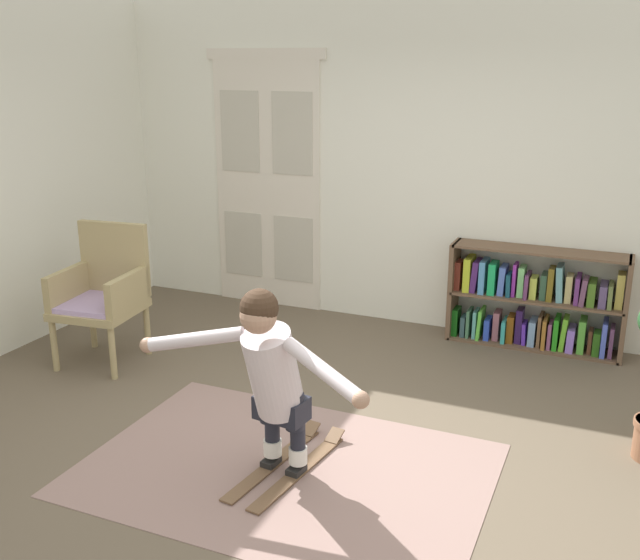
# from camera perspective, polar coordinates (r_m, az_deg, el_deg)

# --- Properties ---
(ground_plane) EXTENTS (7.20, 7.20, 0.00)m
(ground_plane) POSITION_cam_1_polar(r_m,az_deg,el_deg) (4.67, -1.34, -13.42)
(ground_plane) COLOR brown
(back_wall) EXTENTS (6.00, 0.10, 2.90)m
(back_wall) POSITION_cam_1_polar(r_m,az_deg,el_deg) (6.54, 8.21, 8.78)
(back_wall) COLOR silver
(back_wall) RESTS_ON ground
(double_door) EXTENTS (1.22, 0.05, 2.45)m
(double_door) POSITION_cam_1_polar(r_m,az_deg,el_deg) (7.08, -4.12, 7.71)
(double_door) COLOR beige
(double_door) RESTS_ON ground
(rug) EXTENTS (2.38, 1.65, 0.01)m
(rug) POSITION_cam_1_polar(r_m,az_deg,el_deg) (4.51, -2.72, -14.55)
(rug) COLOR gray
(rug) RESTS_ON ground
(bookshelf) EXTENTS (1.44, 0.30, 0.85)m
(bookshelf) POSITION_cam_1_polar(r_m,az_deg,el_deg) (6.39, 16.46, -1.76)
(bookshelf) COLOR brown
(bookshelf) RESTS_ON ground
(wicker_chair) EXTENTS (0.66, 0.66, 1.10)m
(wicker_chair) POSITION_cam_1_polar(r_m,az_deg,el_deg) (6.07, -16.57, -0.81)
(wicker_chair) COLOR tan
(wicker_chair) RESTS_ON ground
(skis_pair) EXTENTS (0.39, 0.99, 0.07)m
(skis_pair) POSITION_cam_1_polar(r_m,az_deg,el_deg) (4.53, -2.48, -14.16)
(skis_pair) COLOR brown
(skis_pair) RESTS_ON rug
(person_skier) EXTENTS (1.46, 0.63, 1.12)m
(person_skier) POSITION_cam_1_polar(r_m,az_deg,el_deg) (4.09, -3.84, -7.03)
(person_skier) COLOR white
(person_skier) RESTS_ON skis_pair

